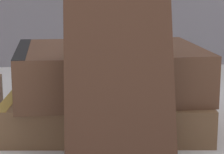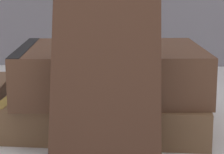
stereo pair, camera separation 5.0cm
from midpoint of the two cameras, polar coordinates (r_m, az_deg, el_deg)
name	(u,v)px [view 2 (the right image)]	position (r m, az deg, el deg)	size (l,w,h in m)	color
ground_plane	(62,140)	(0.46, -2.98, -7.76)	(3.00, 3.00, 0.00)	silver
book_flat_bottom	(103,109)	(0.50, 1.77, -3.99)	(0.21, 0.16, 0.04)	brown
book_flat_top	(106,71)	(0.49, 2.17, 0.74)	(0.20, 0.16, 0.05)	brown
book_leaning_front	(106,80)	(0.38, 3.09, -0.37)	(0.09, 0.07, 0.16)	#4C2D1E
pocket_watch	(125,44)	(0.49, 4.55, 4.04)	(0.06, 0.06, 0.01)	silver
reading_glasses	(67,90)	(0.65, -3.35, -1.66)	(0.10, 0.06, 0.00)	black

